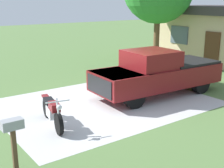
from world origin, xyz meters
The scene contains 5 objects.
ground_plane centered at (0.00, 0.00, 0.00)m, with size 80.00×80.00×0.00m, color #4F6E3A.
driveway_pad centered at (0.00, 0.00, 0.00)m, with size 5.88×7.89×0.01m, color #B2B2B2.
motorcycle centered at (0.84, -2.58, 0.47)m, with size 2.19×0.80×1.09m.
pickup_truck centered at (0.42, 2.43, 0.95)m, with size 2.33×5.73×1.90m.
mailbox centered at (2.79, -4.45, 0.98)m, with size 0.26×0.48×1.26m.
Camera 1 is at (9.21, -6.37, 3.81)m, focal length 48.98 mm.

